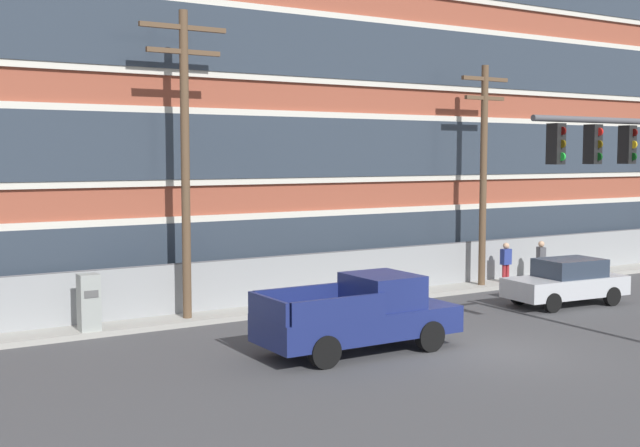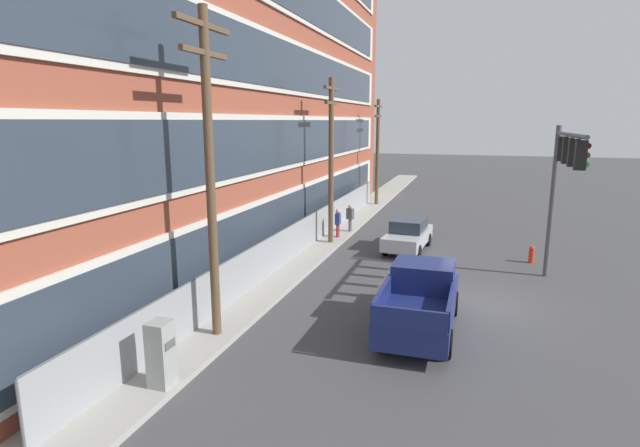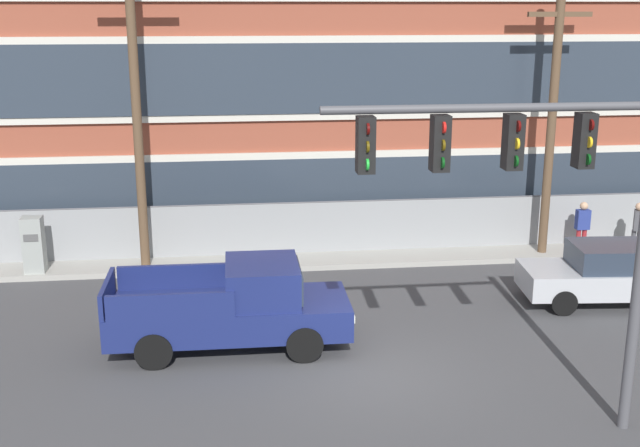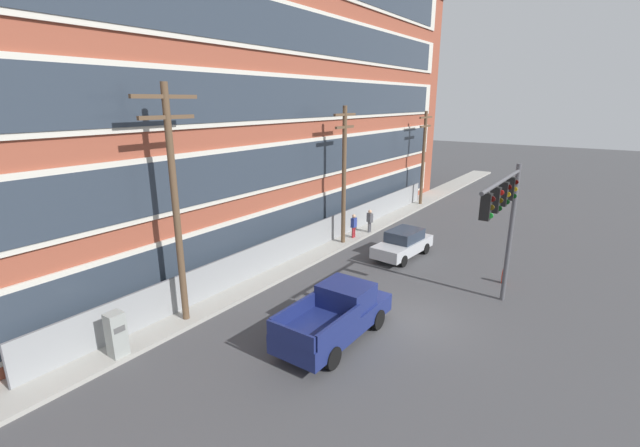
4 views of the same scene
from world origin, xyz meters
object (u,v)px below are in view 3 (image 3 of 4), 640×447
at_px(utility_pole_midblock, 553,106).
at_px(pedestrian_by_fence, 638,226).
at_px(traffic_signal_mast, 540,183).
at_px(pickup_truck_navy, 234,307).
at_px(pedestrian_near_cabinet, 582,225).
at_px(utility_pole_near_corner, 135,91).
at_px(electrical_cabinet, 34,247).
at_px(sedan_silver, 608,273).

relative_size(utility_pole_midblock, pedestrian_by_fence, 4.94).
relative_size(traffic_signal_mast, utility_pole_midblock, 0.73).
bearing_deg(pickup_truck_navy, utility_pole_midblock, 30.77).
distance_m(pedestrian_near_cabinet, pedestrian_by_fence, 1.64).
relative_size(utility_pole_near_corner, electrical_cabinet, 5.28).
bearing_deg(utility_pole_near_corner, pedestrian_by_fence, -1.49).
xyz_separation_m(sedan_silver, pedestrian_near_cabinet, (1.04, 3.88, 0.18)).
bearing_deg(pedestrian_near_cabinet, electrical_cabinet, -179.58).
xyz_separation_m(traffic_signal_mast, pedestrian_by_fence, (7.11, 9.61, -3.60)).
bearing_deg(electrical_cabinet, utility_pole_near_corner, 4.25).
bearing_deg(utility_pole_near_corner, pedestrian_near_cabinet, -0.46).
bearing_deg(electrical_cabinet, pedestrian_near_cabinet, 0.42).
height_order(pedestrian_near_cabinet, pedestrian_by_fence, same).
distance_m(electrical_cabinet, pedestrian_near_cabinet, 16.02).
height_order(sedan_silver, utility_pole_near_corner, utility_pole_near_corner).
xyz_separation_m(utility_pole_near_corner, electrical_cabinet, (-3.00, -0.22, -4.26)).
xyz_separation_m(sedan_silver, electrical_cabinet, (-14.98, 3.76, 0.08)).
xyz_separation_m(traffic_signal_mast, pickup_truck_navy, (-5.04, 4.37, -3.64)).
bearing_deg(utility_pole_midblock, traffic_signal_mast, -113.43).
height_order(utility_pole_near_corner, electrical_cabinet, utility_pole_near_corner).
distance_m(pickup_truck_navy, pedestrian_near_cabinet, 11.89).
height_order(utility_pole_midblock, pedestrian_by_fence, utility_pole_midblock).
relative_size(sedan_silver, pedestrian_by_fence, 2.59).
bearing_deg(electrical_cabinet, utility_pole_midblock, 0.65).
bearing_deg(utility_pole_near_corner, traffic_signal_mast, -53.02).
xyz_separation_m(traffic_signal_mast, pedestrian_near_cabinet, (5.50, 9.88, -3.60)).
distance_m(pickup_truck_navy, utility_pole_near_corner, 7.44).
height_order(traffic_signal_mast, utility_pole_midblock, utility_pole_midblock).
xyz_separation_m(pickup_truck_navy, pedestrian_by_fence, (12.15, 5.24, 0.04)).
relative_size(utility_pole_near_corner, pedestrian_near_cabinet, 5.47).
bearing_deg(pickup_truck_navy, utility_pole_near_corner, 113.80).
distance_m(pickup_truck_navy, sedan_silver, 9.64).
distance_m(sedan_silver, pedestrian_near_cabinet, 4.02).
height_order(sedan_silver, pedestrian_by_fence, pedestrian_by_fence).
distance_m(sedan_silver, utility_pole_near_corner, 13.35).
bearing_deg(pedestrian_near_cabinet, sedan_silver, -104.97).
relative_size(pickup_truck_navy, pedestrian_by_fence, 3.18).
bearing_deg(electrical_cabinet, pedestrian_by_fence, -0.51).
relative_size(pickup_truck_navy, utility_pole_near_corner, 0.58).
bearing_deg(utility_pole_midblock, utility_pole_near_corner, 179.73).
distance_m(utility_pole_midblock, pedestrian_near_cabinet, 3.80).
relative_size(utility_pole_midblock, pedestrian_near_cabinet, 4.94).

